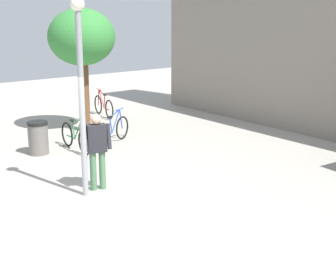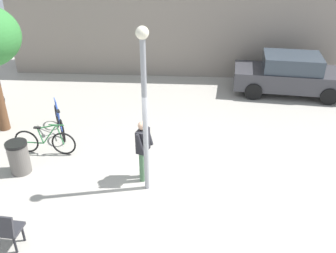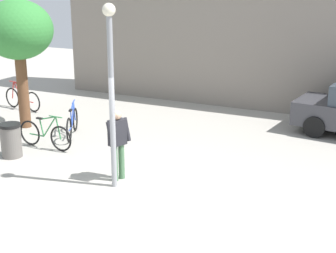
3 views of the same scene
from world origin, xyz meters
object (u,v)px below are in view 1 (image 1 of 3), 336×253
at_px(lamppost, 81,79).
at_px(plaza_tree, 82,39).
at_px(bicycle_red, 103,106).
at_px(person_by_lamppost, 97,147).
at_px(bicycle_blue, 113,131).
at_px(bicycle_green, 76,137).
at_px(trash_bin, 38,138).

bearing_deg(lamppost, plaza_tree, 150.92).
distance_m(lamppost, bicycle_red, 8.08).
relative_size(person_by_lamppost, bicycle_blue, 1.02).
bearing_deg(plaza_tree, person_by_lamppost, -26.16).
relative_size(plaza_tree, bicycle_red, 2.18).
height_order(lamppost, bicycle_blue, lamppost).
height_order(person_by_lamppost, bicycle_green, person_by_lamppost).
bearing_deg(bicycle_green, trash_bin, -110.97).
bearing_deg(trash_bin, person_by_lamppost, -1.70).
distance_m(bicycle_green, bicycle_red, 4.50).
height_order(person_by_lamppost, bicycle_red, person_by_lamppost).
relative_size(bicycle_red, trash_bin, 1.99).
relative_size(bicycle_green, bicycle_red, 1.01).
distance_m(bicycle_green, trash_bin, 1.00).
relative_size(bicycle_blue, trash_bin, 1.82).
xyz_separation_m(lamppost, bicycle_red, (-6.47, 4.37, -2.07)).
xyz_separation_m(bicycle_blue, bicycle_red, (-3.42, 1.74, 0.00)).
relative_size(plaza_tree, bicycle_green, 2.16).
xyz_separation_m(bicycle_green, bicycle_blue, (0.02, 1.21, 0.00)).
xyz_separation_m(bicycle_green, bicycle_red, (-3.40, 2.95, 0.00)).
relative_size(lamppost, plaza_tree, 1.03).
height_order(bicycle_green, trash_bin, bicycle_green).
relative_size(person_by_lamppost, bicycle_green, 0.92).
distance_m(person_by_lamppost, bicycle_green, 3.18).
bearing_deg(person_by_lamppost, lamppost, -72.52).
xyz_separation_m(lamppost, trash_bin, (-3.43, 0.48, -2.00)).
bearing_deg(person_by_lamppost, bicycle_green, 160.73).
xyz_separation_m(bicycle_red, trash_bin, (3.04, -3.89, 0.07)).
bearing_deg(lamppost, bicycle_red, 146.00).
bearing_deg(person_by_lamppost, trash_bin, 178.30).
bearing_deg(plaza_tree, bicycle_blue, -3.87).
xyz_separation_m(lamppost, plaza_tree, (-4.95, 2.75, 0.50)).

